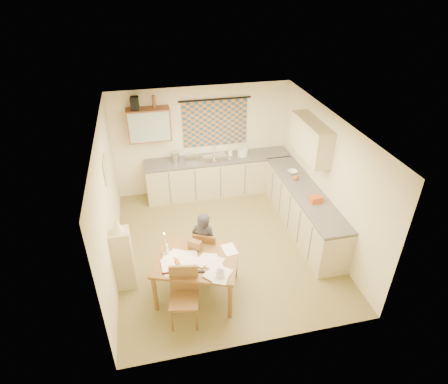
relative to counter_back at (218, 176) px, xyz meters
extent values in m
cube|color=olive|center=(-0.30, -1.95, -0.46)|extent=(4.00, 4.50, 0.02)
cube|color=white|center=(-0.30, -1.95, 2.06)|extent=(4.00, 4.50, 0.02)
cube|color=#F2E9BF|center=(-0.30, 0.31, 0.80)|extent=(4.00, 0.02, 2.50)
cube|color=#F2E9BF|center=(-0.30, -4.21, 0.80)|extent=(4.00, 0.02, 2.50)
cube|color=#F2E9BF|center=(-2.31, -1.95, 0.80)|extent=(0.02, 4.50, 2.50)
cube|color=#F2E9BF|center=(1.71, -1.95, 0.80)|extent=(0.02, 4.50, 2.50)
cube|color=navy|center=(0.00, 0.27, 1.20)|extent=(1.45, 0.03, 1.05)
cylinder|color=black|center=(0.00, 0.25, 1.75)|extent=(1.60, 0.04, 0.04)
cube|color=brown|center=(-1.45, 0.13, 1.35)|extent=(0.90, 0.34, 0.70)
cube|color=#99B2A5|center=(-1.45, -0.04, 1.35)|extent=(0.84, 0.02, 0.64)
cube|color=tan|center=(1.53, -1.40, 1.40)|extent=(0.34, 1.30, 0.70)
cube|color=beige|center=(-2.27, -1.55, 1.25)|extent=(0.04, 0.50, 0.40)
cube|color=white|center=(-2.24, -1.55, 1.25)|extent=(0.01, 0.42, 0.32)
cube|color=tan|center=(0.00, 0.00, -0.02)|extent=(3.30, 0.60, 0.86)
cube|color=#545250|center=(0.00, 0.00, 0.45)|extent=(3.30, 0.62, 0.04)
cube|color=tan|center=(1.40, -1.75, -0.02)|extent=(0.60, 2.95, 0.86)
cube|color=#545250|center=(1.40, -1.75, 0.45)|extent=(0.62, 2.95, 0.04)
cube|color=white|center=(1.40, -2.81, -0.04)|extent=(0.55, 0.55, 0.82)
cube|color=black|center=(1.40, -2.81, 0.38)|extent=(0.52, 0.52, 0.03)
cube|color=silver|center=(-0.03, 0.00, 0.43)|extent=(0.62, 0.54, 0.10)
cylinder|color=silver|center=(-0.04, 0.18, 0.61)|extent=(0.03, 0.03, 0.28)
cube|color=silver|center=(-0.56, 0.00, 0.50)|extent=(0.38, 0.33, 0.06)
cylinder|color=silver|center=(-0.96, 0.00, 0.59)|extent=(0.19, 0.19, 0.24)
cylinder|color=white|center=(0.59, 0.00, 0.55)|extent=(0.30, 0.30, 0.16)
imported|color=white|center=(0.30, 0.05, 0.56)|extent=(0.08, 0.08, 0.18)
imported|color=white|center=(1.40, -1.04, 0.49)|extent=(0.27, 0.27, 0.05)
cube|color=#C14E19|center=(1.40, -2.19, 0.53)|extent=(0.23, 0.18, 0.12)
sphere|color=#C14E19|center=(1.35, -1.34, 0.52)|extent=(0.10, 0.10, 0.10)
cube|color=black|center=(-1.68, 0.13, 1.83)|extent=(0.18, 0.22, 0.26)
cylinder|color=#195926|center=(-1.63, 0.13, 1.83)|extent=(0.07, 0.07, 0.26)
cylinder|color=brown|center=(-1.30, 0.13, 1.83)|extent=(0.07, 0.07, 0.26)
cube|color=brown|center=(-0.98, -3.05, 0.27)|extent=(1.55, 1.36, 0.05)
cube|color=brown|center=(-0.72, -2.52, -0.03)|extent=(0.53, 0.53, 0.04)
cube|color=brown|center=(-0.79, -2.68, 0.21)|extent=(0.38, 0.20, 0.44)
cube|color=brown|center=(-1.26, -3.59, 0.01)|extent=(0.50, 0.50, 0.04)
cube|color=brown|center=(-1.23, -3.39, 0.27)|extent=(0.43, 0.12, 0.47)
imported|color=black|center=(-0.77, -2.57, 0.17)|extent=(0.73, 0.71, 1.25)
cube|color=tan|center=(-2.14, -2.61, 0.13)|extent=(0.32, 0.30, 1.16)
cone|color=beige|center=(-2.14, -2.61, 0.81)|extent=(0.20, 0.20, 0.22)
cube|color=brown|center=(-0.96, -2.81, 0.38)|extent=(0.24, 0.21, 0.16)
imported|color=white|center=(-0.70, -3.52, 0.35)|extent=(0.25, 0.25, 0.11)
imported|color=maroon|center=(-1.52, -3.16, 0.31)|extent=(0.30, 0.34, 0.02)
imported|color=#C14E19|center=(-1.42, -3.02, 0.31)|extent=(0.39, 0.39, 0.02)
cube|color=#C14E19|center=(-1.37, -3.25, 0.32)|extent=(0.13, 0.09, 0.04)
cube|color=black|center=(-0.97, -3.36, 0.31)|extent=(0.14, 0.07, 0.02)
cylinder|color=silver|center=(-1.42, -2.83, 0.39)|extent=(0.07, 0.07, 0.18)
cylinder|color=white|center=(-1.44, -2.83, 0.59)|extent=(0.03, 0.03, 0.22)
sphere|color=#FFCC66|center=(-1.44, -2.83, 0.71)|extent=(0.02, 0.02, 0.02)
cube|color=white|center=(-1.38, -3.21, 0.30)|extent=(0.24, 0.32, 0.00)
cube|color=white|center=(-1.29, -2.92, 0.30)|extent=(0.32, 0.36, 0.00)
cube|color=white|center=(-0.42, -2.96, 0.30)|extent=(0.25, 0.32, 0.00)
cube|color=white|center=(-0.78, -3.13, 0.30)|extent=(0.29, 0.34, 0.00)
cube|color=white|center=(-0.64, -3.49, 0.31)|extent=(0.35, 0.36, 0.00)
cube|color=white|center=(-1.06, -3.00, 0.31)|extent=(0.24, 0.32, 0.00)
cube|color=white|center=(-1.40, -2.96, 0.31)|extent=(0.25, 0.32, 0.00)
cube|color=white|center=(-0.72, -3.28, 0.31)|extent=(0.28, 0.34, 0.00)
cube|color=white|center=(-0.71, -3.23, 0.31)|extent=(0.35, 0.36, 0.00)
cube|color=white|center=(-1.36, -2.95, 0.31)|extent=(0.23, 0.31, 0.00)
cube|color=white|center=(-0.69, -3.54, 0.31)|extent=(0.32, 0.36, 0.00)
cube|color=white|center=(-0.89, -3.13, 0.32)|extent=(0.36, 0.35, 0.00)
cube|color=white|center=(-1.15, -3.08, 0.32)|extent=(0.23, 0.31, 0.00)
cube|color=white|center=(-0.79, -3.45, 0.32)|extent=(0.36, 0.35, 0.00)
cube|color=white|center=(-1.43, -3.12, 0.32)|extent=(0.23, 0.31, 0.00)
camera|label=1|loc=(-1.53, -7.49, 4.32)|focal=30.00mm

